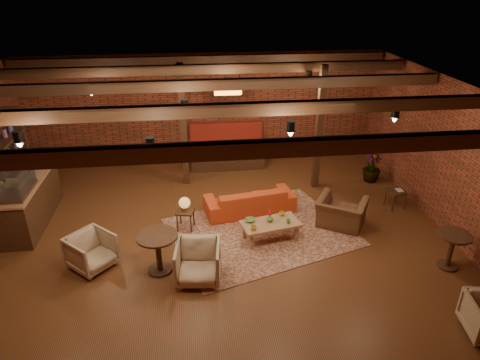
{
  "coord_description": "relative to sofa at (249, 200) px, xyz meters",
  "views": [
    {
      "loc": [
        -0.39,
        -7.92,
        5.15
      ],
      "look_at": [
        0.58,
        0.2,
        1.17
      ],
      "focal_mm": 32.0,
      "sensor_mm": 36.0,
      "label": 1
    }
  ],
  "objects": [
    {
      "name": "floor",
      "position": [
        -0.88,
        -0.88,
        -0.31
      ],
      "size": [
        10.0,
        10.0,
        0.0
      ],
      "primitive_type": "plane",
      "color": "#3F290F",
      "rests_on": "ground"
    },
    {
      "name": "ceiling",
      "position": [
        -0.88,
        -0.88,
        2.89
      ],
      "size": [
        10.0,
        8.0,
        0.02
      ],
      "primitive_type": "cube",
      "color": "black",
      "rests_on": "wall_back"
    },
    {
      "name": "wall_back",
      "position": [
        -0.88,
        3.12,
        1.29
      ],
      "size": [
        10.0,
        0.02,
        3.2
      ],
      "primitive_type": "cube",
      "color": "brown",
      "rests_on": "ground"
    },
    {
      "name": "wall_front",
      "position": [
        -0.88,
        -4.88,
        1.29
      ],
      "size": [
        10.0,
        0.02,
        3.2
      ],
      "primitive_type": "cube",
      "color": "brown",
      "rests_on": "ground"
    },
    {
      "name": "wall_right",
      "position": [
        4.12,
        -0.88,
        1.29
      ],
      "size": [
        0.02,
        8.0,
        3.2
      ],
      "primitive_type": "cube",
      "color": "brown",
      "rests_on": "ground"
    },
    {
      "name": "ceiling_beams",
      "position": [
        -0.88,
        -0.88,
        2.77
      ],
      "size": [
        9.8,
        6.4,
        0.22
      ],
      "primitive_type": null,
      "color": "black",
      "rests_on": "ceiling"
    },
    {
      "name": "ceiling_pipe",
      "position": [
        -0.88,
        0.72,
        2.54
      ],
      "size": [
        9.6,
        0.12,
        0.12
      ],
      "primitive_type": "cylinder",
      "rotation": [
        0.0,
        1.57,
        0.0
      ],
      "color": "black",
      "rests_on": "ceiling"
    },
    {
      "name": "post_left",
      "position": [
        -1.48,
        1.72,
        1.29
      ],
      "size": [
        0.16,
        0.16,
        3.2
      ],
      "primitive_type": "cube",
      "color": "black",
      "rests_on": "ground"
    },
    {
      "name": "post_right",
      "position": [
        1.92,
        1.12,
        1.29
      ],
      "size": [
        0.16,
        0.16,
        3.2
      ],
      "primitive_type": "cube",
      "color": "black",
      "rests_on": "ground"
    },
    {
      "name": "service_counter",
      "position": [
        -4.98,
        0.12,
        0.49
      ],
      "size": [
        0.8,
        2.5,
        1.6
      ],
      "primitive_type": null,
      "color": "black",
      "rests_on": "ground"
    },
    {
      "name": "plant_counter",
      "position": [
        -4.88,
        0.32,
        0.91
      ],
      "size": [
        0.35,
        0.39,
        0.3
      ],
      "primitive_type": "imported",
      "color": "#337F33",
      "rests_on": "service_counter"
    },
    {
      "name": "shelving_hutch",
      "position": [
        -5.38,
        0.22,
        0.89
      ],
      "size": [
        0.52,
        2.0,
        2.4
      ],
      "primitive_type": null,
      "color": "black",
      "rests_on": "ground"
    },
    {
      "name": "banquette",
      "position": [
        -0.28,
        2.67,
        0.19
      ],
      "size": [
        2.1,
        0.7,
        1.0
      ],
      "primitive_type": null,
      "color": "maroon",
      "rests_on": "ground"
    },
    {
      "name": "service_sign",
      "position": [
        -0.28,
        2.22,
        2.04
      ],
      "size": [
        0.86,
        0.06,
        0.3
      ],
      "primitive_type": "cube",
      "color": "orange",
      "rests_on": "ceiling"
    },
    {
      "name": "ceiling_spotlights",
      "position": [
        -0.88,
        -0.88,
        2.55
      ],
      "size": [
        6.4,
        4.4,
        0.28
      ],
      "primitive_type": null,
      "color": "black",
      "rests_on": "ceiling"
    },
    {
      "name": "rug",
      "position": [
        0.13,
        -0.94,
        -0.3
      ],
      "size": [
        4.43,
        3.86,
        0.01
      ],
      "primitive_type": "cube",
      "rotation": [
        0.0,
        0.0,
        0.31
      ],
      "color": "maroon",
      "rests_on": "floor"
    },
    {
      "name": "sofa",
      "position": [
        0.0,
        0.0,
        0.0
      ],
      "size": [
        2.2,
        1.17,
        0.61
      ],
      "primitive_type": "imported",
      "rotation": [
        0.0,
        0.0,
        3.31
      ],
      "color": "#BD3C1A",
      "rests_on": "floor"
    },
    {
      "name": "coffee_table",
      "position": [
        0.26,
        -1.24,
        0.06
      ],
      "size": [
        1.31,
        0.84,
        0.67
      ],
      "rotation": [
        0.0,
        0.0,
        0.21
      ],
      "color": "#997047",
      "rests_on": "floor"
    },
    {
      "name": "side_table_lamp",
      "position": [
        -1.51,
        -0.6,
        0.29
      ],
      "size": [
        0.45,
        0.45,
        0.78
      ],
      "rotation": [
        0.0,
        0.0,
        -0.22
      ],
      "color": "black",
      "rests_on": "floor"
    },
    {
      "name": "round_table_left",
      "position": [
        -2.01,
        -2.05,
        0.24
      ],
      "size": [
        0.77,
        0.77,
        0.8
      ],
      "color": "black",
      "rests_on": "floor"
    },
    {
      "name": "armchair_a",
      "position": [
        -3.3,
        -1.77,
        0.08
      ],
      "size": [
        1.02,
        1.03,
        0.77
      ],
      "primitive_type": "imported",
      "rotation": [
        0.0,
        0.0,
        0.82
      ],
      "color": "beige",
      "rests_on": "floor"
    },
    {
      "name": "armchair_b",
      "position": [
        -1.28,
        -2.38,
        0.11
      ],
      "size": [
        0.87,
        0.83,
        0.82
      ],
      "primitive_type": "imported",
      "rotation": [
        0.0,
        0.0,
        -0.11
      ],
      "color": "beige",
      "rests_on": "floor"
    },
    {
      "name": "armchair_right",
      "position": [
        1.94,
        -0.88,
        0.14
      ],
      "size": [
        1.22,
        1.11,
        0.89
      ],
      "primitive_type": "imported",
      "rotation": [
        0.0,
        0.0,
        2.58
      ],
      "color": "brown",
      "rests_on": "floor"
    },
    {
      "name": "side_table_book",
      "position": [
        3.52,
        -0.23,
        0.11
      ],
      "size": [
        0.47,
        0.47,
        0.47
      ],
      "rotation": [
        0.0,
        0.0,
        0.17
      ],
      "color": "black",
      "rests_on": "floor"
    },
    {
      "name": "round_table_right",
      "position": [
        3.52,
        -2.58,
        0.19
      ],
      "size": [
        0.63,
        0.63,
        0.74
      ],
      "color": "black",
      "rests_on": "floor"
    },
    {
      "name": "plant_tall",
      "position": [
        3.52,
        1.25,
        0.96
      ],
      "size": [
        1.87,
        1.87,
        2.53
      ],
      "primitive_type": "imported",
      "rotation": [
        0.0,
        0.0,
        0.41
      ],
      "color": "#4C7F4C",
      "rests_on": "floor"
    }
  ]
}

